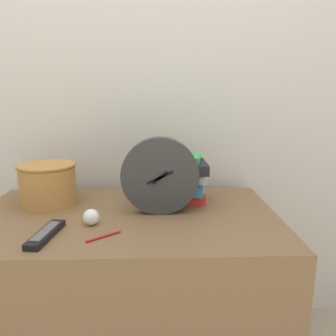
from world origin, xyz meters
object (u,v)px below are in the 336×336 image
at_px(basket, 48,183).
at_px(crumpled_paper_ball, 91,217).
at_px(book_stack, 177,178).
at_px(pen, 104,236).
at_px(desk_clock, 160,176).
at_px(tv_remote, 46,234).

bearing_deg(basket, crumpled_paper_ball, -45.88).
height_order(book_stack, pen, book_stack).
bearing_deg(desk_clock, basket, 165.80).
distance_m(tv_remote, pen, 0.18).
distance_m(crumpled_paper_ball, pen, 0.12).
bearing_deg(pen, desk_clock, 49.58).
xyz_separation_m(crumpled_paper_ball, pen, (0.06, -0.10, -0.02)).
distance_m(basket, tv_remote, 0.34).
relative_size(book_stack, crumpled_paper_ball, 4.55).
xyz_separation_m(book_stack, basket, (-0.52, -0.03, -0.01)).
bearing_deg(book_stack, tv_remote, -141.60).
height_order(basket, crumpled_paper_ball, basket).
distance_m(desk_clock, pen, 0.31).
bearing_deg(desk_clock, pen, -130.42).
relative_size(desk_clock, crumpled_paper_ball, 5.20).
xyz_separation_m(tv_remote, crumpled_paper_ball, (0.12, 0.10, 0.02)).
bearing_deg(desk_clock, book_stack, 63.17).
bearing_deg(basket, desk_clock, -14.20).
height_order(tv_remote, pen, tv_remote).
relative_size(tv_remote, pen, 2.03).
height_order(tv_remote, crumpled_paper_ball, crumpled_paper_ball).
bearing_deg(crumpled_paper_ball, tv_remote, -141.86).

